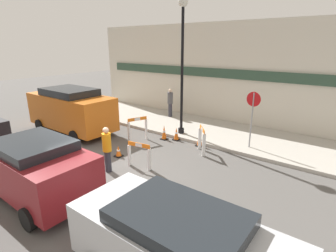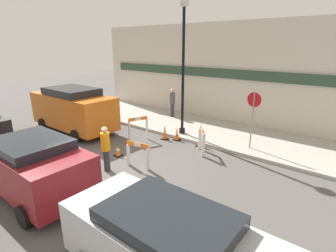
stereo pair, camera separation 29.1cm
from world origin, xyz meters
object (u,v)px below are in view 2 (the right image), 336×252
(parked_car_2, at_px, (168,245))
(streetlamp_post, at_px, (183,51))
(parked_car_1, at_px, (34,164))
(person_worker, at_px, (106,147))
(work_van, at_px, (73,108))
(stop_sign, at_px, (253,111))
(person_pedestrian, at_px, (172,102))

(parked_car_2, bearing_deg, streetlamp_post, 123.93)
(streetlamp_post, bearing_deg, parked_car_1, -91.99)
(person_worker, xyz_separation_m, work_van, (-4.92, 1.89, 0.34))
(streetlamp_post, height_order, work_van, streetlamp_post)
(streetlamp_post, distance_m, work_van, 6.25)
(stop_sign, relative_size, work_van, 0.48)
(person_worker, bearing_deg, stop_sign, -25.46)
(streetlamp_post, bearing_deg, stop_sign, 3.45)
(parked_car_1, bearing_deg, work_van, 137.45)
(work_van, bearing_deg, person_worker, -20.97)
(person_pedestrian, relative_size, parked_car_2, 0.41)
(streetlamp_post, bearing_deg, person_pedestrian, 136.54)
(work_van, bearing_deg, stop_sign, 20.37)
(streetlamp_post, height_order, stop_sign, streetlamp_post)
(streetlamp_post, bearing_deg, work_van, -149.51)
(person_worker, relative_size, parked_car_1, 0.42)
(person_worker, height_order, person_pedestrian, person_pedestrian)
(person_pedestrian, height_order, parked_car_1, person_pedestrian)
(parked_car_2, bearing_deg, stop_sign, 100.69)
(parked_car_2, xyz_separation_m, work_van, (-9.55, 4.20, 0.32))
(streetlamp_post, xyz_separation_m, person_worker, (0.11, -4.72, -3.15))
(parked_car_2, bearing_deg, parked_car_1, 180.00)
(person_pedestrian, xyz_separation_m, parked_car_2, (7.00, -9.19, -0.14))
(person_worker, distance_m, work_van, 5.28)
(person_worker, xyz_separation_m, parked_car_1, (-0.35, -2.31, 0.10))
(streetlamp_post, xyz_separation_m, stop_sign, (3.36, 0.20, -2.31))
(person_pedestrian, bearing_deg, parked_car_2, 105.13)
(stop_sign, xyz_separation_m, work_van, (-8.18, -3.04, -0.49))
(parked_car_2, height_order, work_van, work_van)
(person_pedestrian, bearing_deg, person_worker, 86.90)
(person_pedestrian, bearing_deg, streetlamp_post, 114.34)
(streetlamp_post, relative_size, parked_car_2, 1.48)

